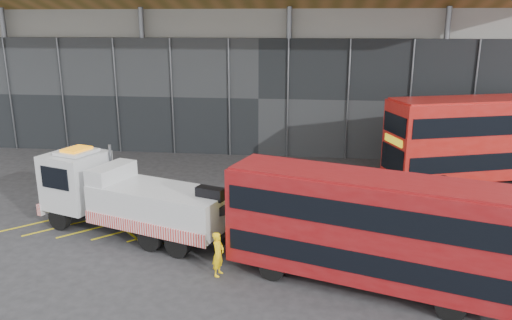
# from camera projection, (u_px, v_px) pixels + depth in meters

# --- Properties ---
(ground_plane) EXTENTS (120.00, 120.00, 0.00)m
(ground_plane) POSITION_uv_depth(u_px,v_px,m) (192.00, 213.00, 24.37)
(ground_plane) COLOR #29292B
(road_markings) EXTENTS (23.16, 7.16, 0.01)m
(road_markings) POSITION_uv_depth(u_px,v_px,m) (256.00, 216.00, 24.00)
(road_markings) COLOR yellow
(road_markings) RESTS_ON ground_plane
(construction_building) EXTENTS (55.00, 23.97, 18.00)m
(construction_building) POSITION_uv_depth(u_px,v_px,m) (268.00, 23.00, 39.36)
(construction_building) COLOR gray
(construction_building) RESTS_ON ground_plane
(recovery_truck) EXTENTS (10.35, 5.27, 3.66)m
(recovery_truck) POSITION_uv_depth(u_px,v_px,m) (127.00, 197.00, 21.67)
(recovery_truck) COLOR black
(recovery_truck) RESTS_ON ground_plane
(bus_towed) EXTENTS (10.17, 5.26, 4.06)m
(bus_towed) POSITION_uv_depth(u_px,v_px,m) (368.00, 227.00, 17.12)
(bus_towed) COLOR maroon
(bus_towed) RESTS_ON ground_plane
(bus_second) EXTENTS (12.52, 6.53, 5.00)m
(bus_second) POSITION_uv_depth(u_px,v_px,m) (494.00, 137.00, 28.22)
(bus_second) COLOR #AD140F
(bus_second) RESTS_ON ground_plane
(worker) EXTENTS (0.53, 0.69, 1.69)m
(worker) POSITION_uv_depth(u_px,v_px,m) (218.00, 254.00, 18.23)
(worker) COLOR yellow
(worker) RESTS_ON ground_plane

